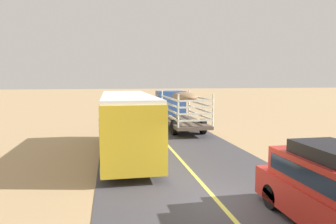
# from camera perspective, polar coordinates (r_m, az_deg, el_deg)

# --- Properties ---
(ground_plane) EXTENTS (240.00, 240.00, 0.00)m
(ground_plane) POSITION_cam_1_polar(r_m,az_deg,el_deg) (10.61, 9.21, -16.17)
(ground_plane) COLOR tan
(road_surface) EXTENTS (8.00, 120.00, 0.02)m
(road_surface) POSITION_cam_1_polar(r_m,az_deg,el_deg) (10.61, 9.21, -16.12)
(road_surface) COLOR #423F44
(road_surface) RESTS_ON ground
(road_centre_line) EXTENTS (0.16, 117.60, 0.00)m
(road_centre_line) POSITION_cam_1_polar(r_m,az_deg,el_deg) (10.61, 9.21, -16.06)
(road_centre_line) COLOR #D8CC4C
(road_centre_line) RESTS_ON road_surface
(suv_near) EXTENTS (1.90, 4.62, 2.29)m
(suv_near) POSITION_cam_1_polar(r_m,az_deg,el_deg) (9.37, 28.11, -12.39)
(suv_near) COLOR #B2261E
(suv_near) RESTS_ON road_surface
(livestock_truck) EXTENTS (2.53, 9.70, 3.02)m
(livestock_truck) POSITION_cam_1_polar(r_m,az_deg,el_deg) (26.54, 1.38, 1.32)
(livestock_truck) COLOR #3359A5
(livestock_truck) RESTS_ON road_surface
(bus) EXTENTS (2.54, 10.00, 3.21)m
(bus) POSITION_cam_1_polar(r_m,az_deg,el_deg) (16.22, -7.69, -1.96)
(bus) COLOR gold
(bus) RESTS_ON road_surface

